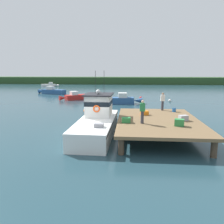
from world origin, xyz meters
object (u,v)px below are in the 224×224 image
(crate_single_by_cleat, at_px, (126,120))
(deckhand_further_back, at_px, (142,111))
(mooring_buoy_inshore, at_px, (85,111))
(mooring_buoy_channel_marker, at_px, (170,101))
(crate_stack_mid_dock, at_px, (145,113))
(moored_boat_off_the_point, at_px, (50,85))
(moored_boat_far_left, at_px, (52,91))
(bait_bucket, at_px, (174,110))
(moored_boat_near_channel, at_px, (120,100))
(main_fishing_boat, at_px, (98,120))
(mooring_buoy_outer, at_px, (141,98))
(crate_stack_near_edge, at_px, (183,118))
(mooring_buoy_spare_mooring, at_px, (160,112))
(crate_single_far, at_px, (179,123))
(moored_boat_far_right, at_px, (76,97))
(deckhand_by_the_boat, at_px, (163,101))

(crate_single_by_cleat, relative_size, deckhand_further_back, 0.37)
(mooring_buoy_inshore, xyz_separation_m, mooring_buoy_channel_marker, (11.32, 9.47, 0.01))
(crate_stack_mid_dock, height_order, mooring_buoy_inshore, crate_stack_mid_dock)
(moored_boat_off_the_point, bearing_deg, mooring_buoy_inshore, -64.17)
(moored_boat_far_left, distance_m, mooring_buoy_inshore, 22.08)
(bait_bucket, relative_size, moored_boat_off_the_point, 0.07)
(moored_boat_off_the_point, bearing_deg, moored_boat_near_channel, -54.75)
(main_fishing_boat, bearing_deg, moored_boat_near_channel, 86.27)
(mooring_buoy_channel_marker, bearing_deg, mooring_buoy_outer, 151.64)
(crate_stack_near_edge, xyz_separation_m, mooring_buoy_outer, (-2.06, 20.29, -1.15))
(deckhand_further_back, bearing_deg, mooring_buoy_spare_mooring, 74.36)
(crate_single_far, relative_size, bait_bucket, 1.76)
(main_fishing_boat, distance_m, bait_bucket, 7.04)
(moored_boat_off_the_point, bearing_deg, mooring_buoy_spare_mooring, -55.23)
(main_fishing_boat, xyz_separation_m, mooring_buoy_inshore, (-2.68, 8.07, -0.80))
(moored_boat_far_right, bearing_deg, mooring_buoy_inshore, -70.96)
(crate_single_by_cleat, height_order, bait_bucket, crate_single_by_cleat)
(main_fishing_boat, relative_size, crate_single_far, 16.40)
(deckhand_by_the_boat, distance_m, moored_boat_off_the_point, 50.98)
(moored_boat_near_channel, height_order, mooring_buoy_channel_marker, moored_boat_near_channel)
(mooring_buoy_outer, bearing_deg, mooring_buoy_spare_mooring, -82.86)
(deckhand_further_back, relative_size, moored_boat_off_the_point, 0.32)
(bait_bucket, bearing_deg, moored_boat_far_left, 129.45)
(main_fishing_boat, bearing_deg, moored_boat_far_right, 108.77)
(moored_boat_off_the_point, distance_m, mooring_buoy_channel_marker, 42.11)
(main_fishing_boat, distance_m, deckhand_further_back, 3.78)
(moored_boat_far_right, bearing_deg, crate_stack_near_edge, -56.67)
(deckhand_by_the_boat, xyz_separation_m, moored_boat_far_left, (-19.05, 23.57, -1.52))
(crate_single_far, relative_size, mooring_buoy_outer, 1.20)
(main_fishing_boat, relative_size, crate_single_by_cleat, 16.40)
(moored_boat_near_channel, bearing_deg, crate_single_far, -74.53)
(moored_boat_far_left, distance_m, mooring_buoy_channel_marker, 24.28)
(crate_stack_near_edge, bearing_deg, moored_boat_near_channel, 109.06)
(main_fishing_boat, distance_m, mooring_buoy_inshore, 8.54)
(main_fishing_boat, height_order, deckhand_further_back, main_fishing_boat)
(deckhand_by_the_boat, height_order, mooring_buoy_outer, deckhand_by_the_boat)
(deckhand_by_the_boat, height_order, moored_boat_near_channel, deckhand_by_the_boat)
(moored_boat_off_the_point, bearing_deg, crate_single_by_cleat, -63.85)
(crate_single_by_cleat, relative_size, deckhand_by_the_boat, 0.37)
(moored_boat_far_left, relative_size, mooring_buoy_spare_mooring, 12.94)
(crate_stack_near_edge, height_order, mooring_buoy_inshore, crate_stack_near_edge)
(moored_boat_far_right, height_order, moored_boat_far_left, moored_boat_far_left)
(deckhand_by_the_boat, height_order, mooring_buoy_inshore, deckhand_by_the_boat)
(moored_boat_near_channel, bearing_deg, deckhand_further_back, -82.02)
(moored_boat_far_left, bearing_deg, mooring_buoy_inshore, -60.34)
(deckhand_further_back, distance_m, moored_boat_near_channel, 16.85)
(moored_boat_off_the_point, bearing_deg, moored_boat_far_right, -61.66)
(deckhand_by_the_boat, xyz_separation_m, moored_boat_near_channel, (-4.45, 11.44, -1.51))
(crate_single_by_cleat, relative_size, mooring_buoy_outer, 1.20)
(mooring_buoy_inshore, bearing_deg, moored_boat_near_channel, 62.55)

